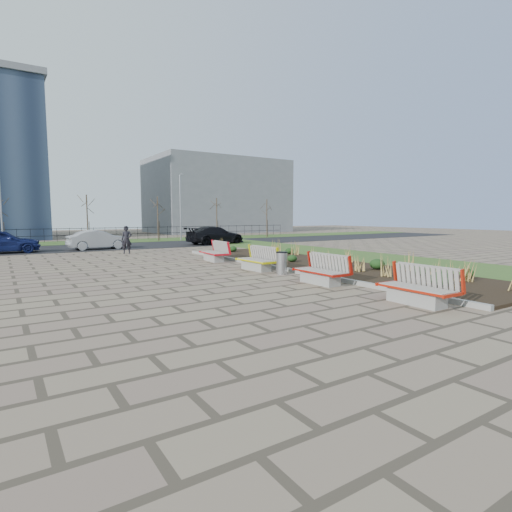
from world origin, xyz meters
TOP-DOWN VIEW (x-y plane):
  - ground at (0.00, 0.00)m, footprint 120.00×120.00m
  - planting_bed at (6.25, 5.00)m, footprint 4.50×18.00m
  - planting_curb at (3.92, 5.00)m, footprint 0.16×18.00m
  - grass_verge_near at (11.00, 5.00)m, footprint 5.00×38.00m
  - grass_verge_far at (0.00, 28.00)m, footprint 80.00×5.00m
  - road at (0.00, 22.00)m, footprint 80.00×7.00m
  - bench_a at (3.00, -2.50)m, footprint 0.94×2.12m
  - bench_b at (3.00, 1.28)m, footprint 0.91×2.10m
  - bench_c at (3.00, 5.33)m, footprint 0.98×2.13m
  - bench_d at (3.00, 9.36)m, footprint 1.06×2.16m
  - litter_bin at (3.22, 3.77)m, footprint 0.44×0.44m
  - pedestrian at (0.36, 15.91)m, footprint 0.72×0.59m
  - car_blue at (-6.15, 20.04)m, footprint 4.31×1.75m
  - car_silver at (-0.48, 20.00)m, footprint 4.06×1.67m
  - car_black at (8.56, 20.08)m, footprint 5.07×2.46m
  - tree_b at (-6.00, 26.50)m, footprint 1.40×1.40m
  - tree_c at (0.00, 26.50)m, footprint 1.40×1.40m
  - tree_d at (6.00, 26.50)m, footprint 1.40×1.40m
  - tree_e at (12.00, 26.50)m, footprint 1.40×1.40m
  - tree_f at (18.00, 26.50)m, footprint 1.40×1.40m
  - lamp_west at (-6.00, 26.00)m, footprint 0.24×0.60m
  - lamp_east at (8.00, 26.00)m, footprint 0.24×0.60m
  - railing_fence at (0.00, 29.50)m, footprint 44.00×0.10m
  - building_grey at (20.00, 42.00)m, footprint 18.00×12.00m

SIDE VIEW (x-z plane):
  - ground at x=0.00m, z-range 0.00..0.00m
  - road at x=0.00m, z-range 0.00..0.02m
  - grass_verge_near at x=11.00m, z-range 0.00..0.04m
  - grass_verge_far at x=0.00m, z-range 0.00..0.04m
  - planting_bed at x=6.25m, z-range 0.00..0.10m
  - planting_curb at x=3.92m, z-range 0.00..0.15m
  - litter_bin at x=3.22m, z-range 0.00..0.89m
  - bench_a at x=3.00m, z-range 0.00..1.00m
  - bench_b at x=3.00m, z-range 0.00..1.00m
  - bench_c at x=3.00m, z-range 0.00..1.00m
  - bench_d at x=3.00m, z-range 0.00..1.00m
  - railing_fence at x=0.00m, z-range 0.04..1.24m
  - car_silver at x=-0.48m, z-range 0.02..1.33m
  - car_black at x=8.56m, z-range 0.02..1.44m
  - car_blue at x=-6.15m, z-range 0.02..1.48m
  - pedestrian at x=0.36m, z-range 0.00..1.71m
  - tree_b at x=-6.00m, z-range 0.04..4.04m
  - tree_c at x=0.00m, z-range 0.04..4.04m
  - tree_d at x=6.00m, z-range 0.04..4.04m
  - tree_e at x=12.00m, z-range 0.04..4.04m
  - tree_f at x=18.00m, z-range 0.04..4.04m
  - lamp_west at x=-6.00m, z-range 0.04..6.04m
  - lamp_east at x=8.00m, z-range 0.04..6.04m
  - building_grey at x=20.00m, z-range 0.00..10.00m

